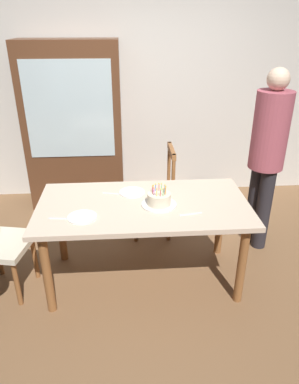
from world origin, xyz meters
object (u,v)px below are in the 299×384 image
(plate_far_side, at_px, (132,192))
(person_guest, at_px, (267,152))
(china_cabinet, at_px, (74,127))
(chair_spindle_back, at_px, (154,194))
(plate_near_celebrant, at_px, (82,217))
(birthday_cake, at_px, (159,200))
(dining_table, at_px, (143,213))

(plate_far_side, bearing_deg, person_guest, 12.56)
(plate_far_side, relative_size, china_cabinet, 0.12)
(plate_far_side, height_order, chair_spindle_back, chair_spindle_back)
(person_guest, relative_size, china_cabinet, 0.91)
(plate_near_celebrant, distance_m, chair_spindle_back, 1.17)
(plate_near_celebrant, bearing_deg, person_guest, 22.35)
(person_guest, height_order, china_cabinet, china_cabinet)
(birthday_cake, relative_size, person_guest, 0.16)
(dining_table, xyz_separation_m, plate_far_side, (-0.08, 0.20, 0.10))
(plate_near_celebrant, bearing_deg, chair_spindle_back, 56.96)
(birthday_cake, height_order, china_cabinet, china_cabinet)
(dining_table, height_order, person_guest, person_guest)
(plate_far_side, bearing_deg, plate_near_celebrant, -134.23)
(plate_near_celebrant, xyz_separation_m, chair_spindle_back, (0.62, 0.95, -0.30))
(china_cabinet, bearing_deg, dining_table, -65.21)
(plate_far_side, xyz_separation_m, chair_spindle_back, (0.24, 0.56, -0.30))
(person_guest, bearing_deg, plate_far_side, -167.44)
(birthday_cake, xyz_separation_m, china_cabinet, (-0.84, 1.60, 0.16))
(birthday_cake, xyz_separation_m, plate_far_side, (-0.21, 0.24, -0.04))
(person_guest, xyz_separation_m, china_cabinet, (-1.89, 1.08, -0.04))
(china_cabinet, bearing_deg, plate_far_side, -65.02)
(plate_near_celebrant, height_order, china_cabinet, china_cabinet)
(plate_far_side, bearing_deg, dining_table, -66.61)
(plate_near_celebrant, xyz_separation_m, china_cabinet, (-0.25, 1.75, 0.20))
(person_guest, bearing_deg, plate_near_celebrant, -157.65)
(dining_table, xyz_separation_m, birthday_cake, (0.12, -0.04, 0.14))
(birthday_cake, bearing_deg, chair_spindle_back, 87.89)
(birthday_cake, height_order, plate_near_celebrant, birthday_cake)
(birthday_cake, bearing_deg, plate_far_side, 131.38)
(dining_table, xyz_separation_m, china_cabinet, (-0.72, 1.56, 0.29))
(dining_table, height_order, birthday_cake, birthday_cake)
(person_guest, bearing_deg, dining_table, -157.83)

